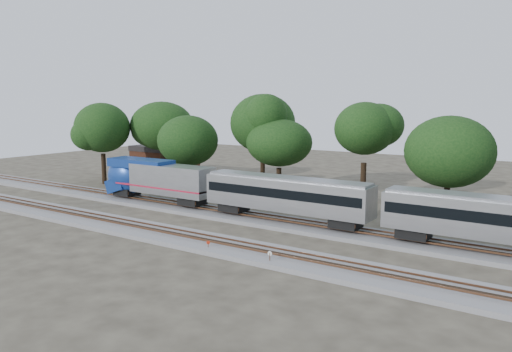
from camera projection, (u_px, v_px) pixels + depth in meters
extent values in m
plane|color=#383328|center=(221.00, 233.00, 48.42)|extent=(160.00, 160.00, 0.00)
cube|color=slate|center=(255.00, 219.00, 53.33)|extent=(160.00, 5.00, 0.40)
cube|color=brown|center=(252.00, 216.00, 52.67)|extent=(160.00, 0.08, 0.15)
cube|color=brown|center=(259.00, 213.00, 53.86)|extent=(160.00, 0.08, 0.15)
cube|color=slate|center=(194.00, 240.00, 45.09)|extent=(160.00, 5.00, 0.40)
cube|color=brown|center=(189.00, 237.00, 44.43)|extent=(160.00, 0.08, 0.15)
cube|color=brown|center=(199.00, 234.00, 45.62)|extent=(160.00, 0.08, 0.15)
cube|color=silver|center=(172.00, 180.00, 59.43)|extent=(11.10, 3.14, 3.46)
ellipsoid|color=navy|center=(126.00, 176.00, 63.82)|extent=(5.66, 3.27, 4.82)
cube|color=navy|center=(141.00, 163.00, 61.99)|extent=(8.90, 3.08, 1.05)
cube|color=black|center=(128.00, 168.00, 63.38)|extent=(0.47, 2.41, 1.37)
cube|color=maroon|center=(164.00, 186.00, 60.25)|extent=(13.62, 3.18, 0.19)
cube|color=black|center=(127.00, 191.00, 64.02)|extent=(2.72, 2.30, 0.94)
cube|color=black|center=(192.00, 201.00, 58.01)|extent=(2.72, 2.30, 0.94)
cube|color=silver|center=(286.00, 194.00, 50.83)|extent=(18.23, 3.14, 3.14)
cube|color=black|center=(286.00, 191.00, 50.78)|extent=(17.60, 3.19, 0.94)
cube|color=gray|center=(286.00, 179.00, 50.59)|extent=(17.81, 2.51, 0.37)
cube|color=black|center=(234.00, 207.00, 54.74)|extent=(2.72, 2.30, 0.94)
cube|color=black|center=(346.00, 223.00, 47.52)|extent=(2.72, 2.30, 0.94)
cube|color=silver|center=(497.00, 219.00, 40.08)|extent=(18.23, 3.14, 3.14)
cube|color=black|center=(498.00, 216.00, 40.04)|extent=(17.60, 3.19, 0.94)
cube|color=gray|center=(499.00, 200.00, 39.84)|extent=(17.81, 2.51, 0.37)
cube|color=black|center=(414.00, 232.00, 43.99)|extent=(2.72, 2.30, 0.94)
cylinder|color=#512D19|center=(208.00, 247.00, 42.25)|extent=(0.06, 0.06, 0.85)
cylinder|color=red|center=(208.00, 243.00, 42.20)|extent=(0.29, 0.15, 0.30)
cylinder|color=#512D19|center=(270.00, 259.00, 38.70)|extent=(0.07, 0.07, 1.03)
cylinder|color=silver|center=(270.00, 253.00, 38.64)|extent=(0.37, 0.08, 0.37)
cube|color=#512D19|center=(262.00, 261.00, 39.51)|extent=(0.57, 0.44, 0.30)
cube|color=brown|center=(165.00, 162.00, 87.70)|extent=(10.22, 7.20, 4.06)
cube|color=black|center=(164.00, 148.00, 87.33)|extent=(10.42, 7.41, 0.91)
cylinder|color=black|center=(104.00, 169.00, 77.09)|extent=(0.70, 0.70, 4.67)
ellipsoid|color=black|center=(102.00, 128.00, 76.14)|extent=(8.80, 8.80, 7.48)
cylinder|color=black|center=(163.00, 167.00, 78.70)|extent=(0.70, 0.70, 4.76)
ellipsoid|color=black|center=(162.00, 126.00, 77.74)|extent=(8.98, 8.98, 7.63)
cylinder|color=black|center=(189.00, 177.00, 70.81)|extent=(0.70, 0.70, 3.86)
ellipsoid|color=black|center=(188.00, 141.00, 70.03)|extent=(7.28, 7.28, 6.19)
cylinder|color=black|center=(263.00, 174.00, 69.88)|extent=(0.70, 0.70, 5.20)
ellipsoid|color=black|center=(263.00, 123.00, 68.83)|extent=(9.81, 9.81, 8.34)
cylinder|color=black|center=(279.00, 183.00, 66.21)|extent=(0.70, 0.70, 3.92)
ellipsoid|color=black|center=(279.00, 143.00, 65.42)|extent=(7.38, 7.38, 6.28)
cylinder|color=black|center=(363.00, 183.00, 62.74)|extent=(0.70, 0.70, 5.02)
ellipsoid|color=black|center=(365.00, 128.00, 61.73)|extent=(9.47, 9.47, 8.05)
cylinder|color=black|center=(446.00, 203.00, 52.65)|extent=(0.70, 0.70, 4.02)
ellipsoid|color=black|center=(449.00, 152.00, 51.84)|extent=(7.57, 7.57, 6.44)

